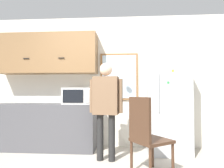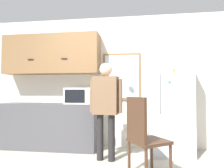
{
  "view_description": "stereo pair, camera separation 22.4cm",
  "coord_description": "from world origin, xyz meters",
  "px_view_note": "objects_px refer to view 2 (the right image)",
  "views": [
    {
      "loc": [
        0.42,
        -2.3,
        1.11
      ],
      "look_at": [
        0.19,
        1.02,
        1.25
      ],
      "focal_mm": 32.0,
      "sensor_mm": 36.0,
      "label": 1
    },
    {
      "loc": [
        0.65,
        -2.28,
        1.11
      ],
      "look_at": [
        0.19,
        1.02,
        1.25
      ],
      "focal_mm": 32.0,
      "sensor_mm": 36.0,
      "label": 2
    }
  ],
  "objects_px": {
    "chair": "(143,133)",
    "microwave": "(80,96)",
    "person": "(106,101)",
    "refrigerator": "(169,101)"
  },
  "relations": [
    {
      "from": "person",
      "to": "refrigerator",
      "type": "distance_m",
      "value": 1.21
    },
    {
      "from": "person",
      "to": "microwave",
      "type": "bearing_deg",
      "value": 148.21
    },
    {
      "from": "microwave",
      "to": "refrigerator",
      "type": "distance_m",
      "value": 1.68
    },
    {
      "from": "person",
      "to": "chair",
      "type": "bearing_deg",
      "value": -34.91
    },
    {
      "from": "chair",
      "to": "refrigerator",
      "type": "bearing_deg",
      "value": -59.63
    },
    {
      "from": "microwave",
      "to": "refrigerator",
      "type": "relative_size",
      "value": 0.28
    },
    {
      "from": "microwave",
      "to": "refrigerator",
      "type": "bearing_deg",
      "value": 1.49
    },
    {
      "from": "person",
      "to": "chair",
      "type": "height_order",
      "value": "person"
    },
    {
      "from": "chair",
      "to": "person",
      "type": "bearing_deg",
      "value": 12.63
    },
    {
      "from": "chair",
      "to": "microwave",
      "type": "bearing_deg",
      "value": 14.14
    }
  ]
}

